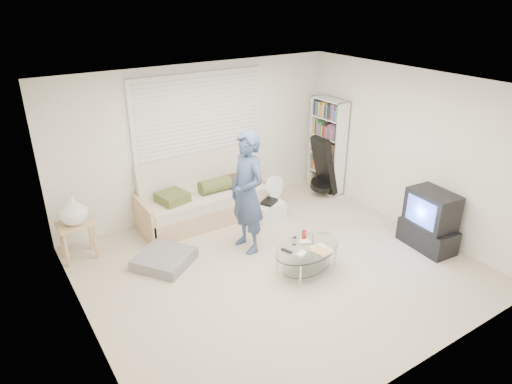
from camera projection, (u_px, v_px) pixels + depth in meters
ground at (277, 267)px, 6.35m from camera, size 5.00×5.00×0.00m
room_shell at (259, 147)px, 6.05m from camera, size 5.02×4.52×2.51m
window_blinds at (200, 123)px, 7.39m from camera, size 2.32×0.08×1.62m
futon_sofa at (204, 200)px, 7.56m from camera, size 2.16×0.87×1.06m
grey_floor_pillow at (164, 259)px, 6.41m from camera, size 0.98×0.98×0.16m
side_table at (73, 212)px, 6.30m from camera, size 0.49×0.40×0.98m
bookshelf at (327, 146)px, 8.43m from camera, size 0.28×0.74×1.76m
guitar_case at (323, 170)px, 8.35m from camera, size 0.45×0.42×1.12m
floor_fan at (274, 191)px, 7.80m from camera, size 0.41×0.27×0.66m
storage_bin at (269, 211)px, 7.62m from camera, size 0.51×0.37×0.34m
tv_unit at (430, 221)px, 6.69m from camera, size 0.52×0.86×0.90m
coffee_table at (307, 252)px, 6.14m from camera, size 1.14×0.83×0.51m
standing_person at (247, 193)px, 6.47m from camera, size 0.47×0.68×1.80m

